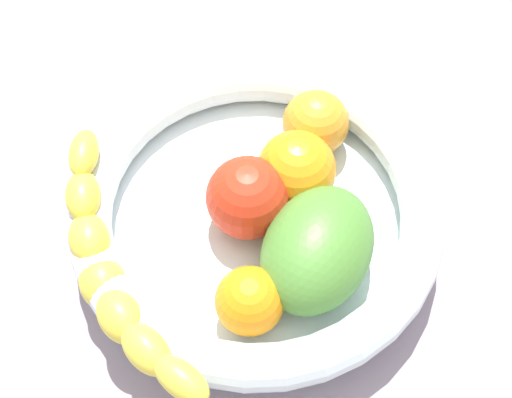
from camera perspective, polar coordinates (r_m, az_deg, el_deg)
kitchen_counter at (r=61.40cm, az=-0.00°, el=-3.37°), size 120.00×120.00×3.00cm
fruit_bowl at (r=57.49cm, az=-0.00°, el=-1.21°), size 30.32×30.32×5.78cm
banana_draped_left at (r=53.54cm, az=-11.77°, el=-5.85°), size 10.61×24.47×5.47cm
orange_front at (r=56.83cm, az=3.30°, el=2.37°), size 6.54×6.54×6.54cm
orange_mid_left at (r=60.32cm, az=4.88°, el=6.18°), size 5.75×5.75×5.75cm
orange_mid_right at (r=51.84cm, az=-0.53°, el=-8.32°), size 5.22×5.22×5.22cm
mango_green at (r=53.29cm, az=5.03°, el=-4.06°), size 12.94×13.82×6.37cm
tomato_red at (r=55.02cm, az=-0.65°, el=-0.17°), size 6.71×6.71×6.71cm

